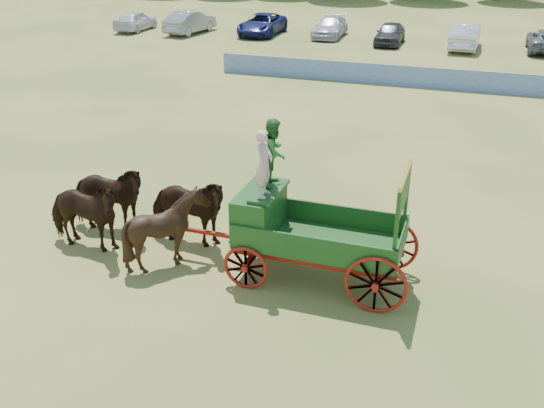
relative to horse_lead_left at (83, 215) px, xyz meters
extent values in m
plane|color=#A5894A|center=(9.42, 1.99, -0.98)|extent=(160.00, 160.00, 0.00)
imported|color=black|center=(0.00, 0.00, 0.00)|extent=(2.33, 1.07, 1.96)
imported|color=black|center=(0.00, 1.10, 0.00)|extent=(2.44, 1.35, 1.96)
imported|color=black|center=(2.40, 0.00, 0.00)|extent=(1.92, 1.74, 1.96)
imported|color=black|center=(2.40, 1.10, 0.00)|extent=(2.33, 1.08, 1.96)
cube|color=maroon|center=(4.60, 0.55, -0.38)|extent=(0.12, 2.00, 0.12)
cube|color=maroon|center=(7.60, 0.55, -0.38)|extent=(0.12, 2.00, 0.12)
cube|color=maroon|center=(6.10, 0.00, -0.26)|extent=(3.80, 0.10, 0.12)
cube|color=maroon|center=(6.10, 1.10, -0.26)|extent=(3.80, 0.10, 0.12)
cube|color=maroon|center=(3.70, 0.55, -0.23)|extent=(2.80, 0.09, 0.09)
cube|color=#20551C|center=(6.10, 0.55, 0.02)|extent=(3.80, 1.80, 0.10)
cube|color=#20551C|center=(6.10, -0.33, 0.32)|extent=(3.80, 0.06, 0.55)
cube|color=#20551C|center=(6.10, 1.43, 0.32)|extent=(3.80, 0.06, 0.55)
cube|color=#20551C|center=(7.98, 0.55, 0.32)|extent=(0.06, 1.80, 0.55)
cube|color=#20551C|center=(4.60, 0.55, 0.57)|extent=(0.85, 1.70, 1.05)
cube|color=#20551C|center=(4.85, 0.55, 1.14)|extent=(0.55, 1.50, 0.08)
cube|color=#20551C|center=(4.22, 0.55, 0.37)|extent=(0.10, 1.60, 0.65)
cube|color=#20551C|center=(4.40, 0.55, 0.07)|extent=(0.55, 1.60, 0.06)
cube|color=#20551C|center=(7.90, -0.25, 0.97)|extent=(0.08, 0.08, 1.80)
cube|color=#20551C|center=(7.90, 1.35, 0.97)|extent=(0.08, 0.08, 1.80)
cube|color=#20551C|center=(7.90, 0.55, 1.57)|extent=(0.07, 1.75, 0.75)
cube|color=gold|center=(7.90, 0.55, 1.97)|extent=(0.08, 1.80, 0.09)
cube|color=gold|center=(7.86, 0.55, 1.57)|extent=(0.02, 1.30, 0.12)
torus|color=maroon|center=(4.60, -0.40, -0.43)|extent=(1.09, 0.09, 1.09)
torus|color=maroon|center=(4.60, 1.50, -0.43)|extent=(1.09, 0.09, 1.09)
torus|color=maroon|center=(7.60, -0.40, -0.28)|extent=(1.39, 0.09, 1.39)
torus|color=maroon|center=(7.60, 1.50, -0.28)|extent=(1.39, 0.09, 1.39)
imported|color=beige|center=(4.85, 0.20, 1.95)|extent=(0.37, 0.56, 1.54)
imported|color=#296E29|center=(4.85, 0.90, 1.98)|extent=(0.60, 0.77, 1.59)
cube|color=#1C4099|center=(8.42, 19.99, -0.45)|extent=(26.00, 0.08, 1.05)
imported|color=silver|center=(-16.58, 30.84, -0.22)|extent=(1.87, 4.49, 1.52)
imported|color=gray|center=(-12.04, 31.09, -0.16)|extent=(2.38, 5.17, 1.64)
imported|color=navy|center=(-6.64, 32.18, -0.22)|extent=(2.56, 5.51, 1.53)
imported|color=silver|center=(-1.63, 32.89, -0.26)|extent=(2.14, 4.99, 1.43)
imported|color=#333338|center=(2.97, 31.41, -0.24)|extent=(1.74, 4.32, 1.47)
imported|color=silver|center=(7.93, 31.26, -0.16)|extent=(1.90, 5.04, 1.64)
camera|label=1|loc=(9.05, -11.55, 6.83)|focal=40.00mm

